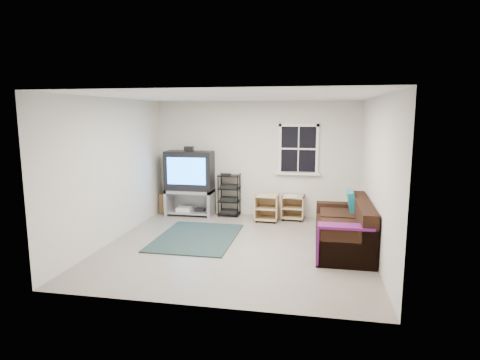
% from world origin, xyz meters
% --- Properties ---
extents(room, '(4.60, 4.62, 4.60)m').
position_xyz_m(room, '(0.95, 2.27, 1.48)').
color(room, gray).
rests_on(room, ground).
extents(tv_unit, '(1.08, 0.54, 1.59)m').
position_xyz_m(tv_unit, '(-1.50, 2.01, 0.87)').
color(tv_unit, '#95959C').
rests_on(tv_unit, ground).
extents(av_rack, '(0.49, 0.35, 0.97)m').
position_xyz_m(av_rack, '(-0.59, 2.10, 0.42)').
color(av_rack, black).
rests_on(av_rack, ground).
extents(side_table_left, '(0.50, 0.50, 0.58)m').
position_xyz_m(side_table_left, '(0.32, 1.84, 0.31)').
color(side_table_left, tan).
rests_on(side_table_left, ground).
extents(side_table_right, '(0.50, 0.52, 0.55)m').
position_xyz_m(side_table_right, '(0.87, 2.06, 0.31)').
color(side_table_right, tan).
rests_on(side_table_right, ground).
extents(sofa, '(0.90, 2.02, 0.92)m').
position_xyz_m(sofa, '(1.86, 0.22, 0.33)').
color(sofa, black).
rests_on(sofa, ground).
extents(shag_rug, '(1.44, 1.98, 0.02)m').
position_xyz_m(shag_rug, '(-0.84, 0.33, 0.01)').
color(shag_rug, black).
rests_on(shag_rug, ground).
extents(paper_bag, '(0.36, 0.30, 0.44)m').
position_xyz_m(paper_bag, '(-2.14, 2.14, 0.22)').
color(paper_bag, '#956943').
rests_on(paper_bag, ground).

